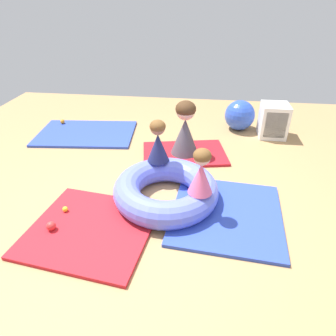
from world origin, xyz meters
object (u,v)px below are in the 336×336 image
play_ball_yellow (65,209)px  play_ball_orange (62,122)px  play_ball_blue (194,198)px  exercise_ball_large (240,115)px  child_in_pink (201,172)px  play_ball_red (51,226)px  child_in_navy (158,141)px  adult_seated (185,129)px  play_ball_pink (206,151)px  storage_cube (274,121)px  inflatable_cushion (166,190)px

play_ball_yellow → play_ball_orange: size_ratio=0.77×
play_ball_blue → exercise_ball_large: exercise_ball_large is taller
child_in_pink → play_ball_yellow: child_in_pink is taller
play_ball_red → play_ball_blue: (1.45, 0.67, -0.00)m
child_in_pink → child_in_navy: bearing=48.7°
child_in_pink → adult_seated: size_ratio=0.64×
play_ball_blue → play_ball_pink: bearing=84.4°
play_ball_red → play_ball_blue: play_ball_red is taller
child_in_navy → child_in_pink: bearing=-125.2°
play_ball_yellow → adult_seated: bearing=52.1°
play_ball_red → play_ball_orange: bearing=111.9°
play_ball_orange → exercise_ball_large: exercise_ball_large is taller
adult_seated → play_ball_blue: bearing=9.6°
play_ball_blue → adult_seated: bearing=99.9°
storage_cube → exercise_ball_large: bearing=155.6°
adult_seated → play_ball_yellow: size_ratio=13.35×
exercise_ball_large → child_in_navy: bearing=-122.4°
play_ball_pink → child_in_pink: bearing=-92.5°
play_ball_orange → play_ball_pink: (2.66, -0.82, -0.01)m
child_in_pink → inflatable_cushion: bearing=70.0°
child_in_navy → play_ball_orange: child_in_navy is taller
play_ball_blue → child_in_navy: bearing=138.5°
play_ball_orange → play_ball_blue: bearing=-38.8°
play_ball_yellow → play_ball_red: size_ratio=0.63×
storage_cube → play_ball_orange: bearing=180.0°
play_ball_orange → exercise_ball_large: (3.23, 0.24, 0.18)m
child_in_navy → storage_cube: size_ratio=0.97×
inflatable_cushion → storage_cube: (1.57, 2.03, 0.12)m
exercise_ball_large → play_ball_blue: bearing=-106.7°
play_ball_pink → exercise_ball_large: bearing=62.0°
child_in_navy → exercise_ball_large: size_ratio=1.03×
adult_seated → storage_cube: adult_seated is taller
storage_cube → play_ball_red: bearing=-134.5°
play_ball_blue → storage_cube: storage_cube is taller
play_ball_red → storage_cube: bearing=45.5°
inflatable_cushion → play_ball_pink: 1.30m
play_ball_yellow → play_ball_blue: (1.43, 0.37, 0.02)m
play_ball_blue → inflatable_cushion: bearing=177.5°
child_in_pink → play_ball_pink: (0.06, 1.42, -0.49)m
inflatable_cushion → play_ball_yellow: (-1.09, -0.39, -0.09)m
exercise_ball_large → child_in_pink: bearing=-104.2°
inflatable_cushion → child_in_pink: bearing=-27.6°
child_in_navy → play_ball_yellow: 1.34m
child_in_pink → play_ball_pink: bearing=5.0°
play_ball_orange → play_ball_red: 2.93m
child_in_navy → exercise_ball_large: child_in_navy is taller
inflatable_cushion → play_ball_red: size_ratio=12.86×
child_in_navy → exercise_ball_large: (1.18, 1.86, -0.31)m
play_ball_red → play_ball_pink: 2.46m
child_in_navy → play_ball_orange: (-2.05, 1.61, -0.50)m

